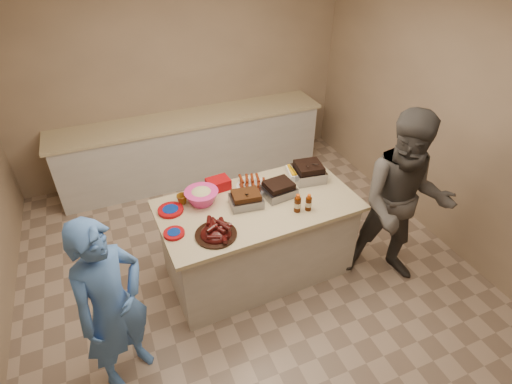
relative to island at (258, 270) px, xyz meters
name	(u,v)px	position (x,y,z in m)	size (l,w,h in m)	color
room	(253,282)	(-0.11, -0.14, 0.00)	(4.50, 5.00, 2.70)	tan
back_counter	(193,147)	(-0.11, 2.06, 0.45)	(3.60, 0.64, 0.90)	beige
island	(258,270)	(0.00, 0.00, 0.00)	(1.85, 0.98, 0.88)	beige
rib_platter	(216,235)	(-0.50, -0.27, 0.88)	(0.36, 0.36, 0.14)	#450C0B
pulled_pork_tray	(246,205)	(-0.11, 0.02, 0.88)	(0.29, 0.22, 0.09)	#47230F
brisket_tray	(278,195)	(0.23, 0.05, 0.88)	(0.30, 0.25, 0.09)	black
roasting_pan	(308,179)	(0.64, 0.20, 0.88)	(0.30, 0.30, 0.12)	gray
coleslaw_bowl	(202,202)	(-0.48, 0.22, 0.88)	(0.32, 0.32, 0.22)	#DE3188
sausage_plate	(253,187)	(0.06, 0.27, 0.88)	(0.33, 0.33, 0.05)	silver
mac_cheese_dish	(303,175)	(0.62, 0.28, 0.88)	(0.32, 0.24, 0.09)	#FBB404
bbq_bottle_a	(297,211)	(0.28, -0.24, 0.88)	(0.06, 0.06, 0.18)	#3A1402
bbq_bottle_b	(308,210)	(0.39, -0.26, 0.88)	(0.06, 0.06, 0.17)	#3A1402
mustard_bottle	(237,203)	(-0.18, 0.08, 0.88)	(0.04, 0.04, 0.12)	yellow
sauce_bowl	(245,200)	(-0.09, 0.10, 0.88)	(0.13, 0.04, 0.13)	silver
plate_stack_large	(171,211)	(-0.78, 0.20, 0.88)	(0.23, 0.23, 0.03)	#96070B
plate_stack_small	(174,234)	(-0.82, -0.13, 0.88)	(0.18, 0.18, 0.02)	#96070B
plastic_cup	(183,203)	(-0.65, 0.27, 0.88)	(0.10, 0.10, 0.10)	brown
basket_stack	(219,188)	(-0.26, 0.38, 0.88)	(0.22, 0.16, 0.11)	#96070B
guest_blue	(132,368)	(-1.40, -0.63, 0.00)	(0.57, 1.57, 0.37)	#4B7FD4
guest_gray	(385,272)	(1.23, -0.55, 0.00)	(0.88, 1.81, 0.69)	#514D49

